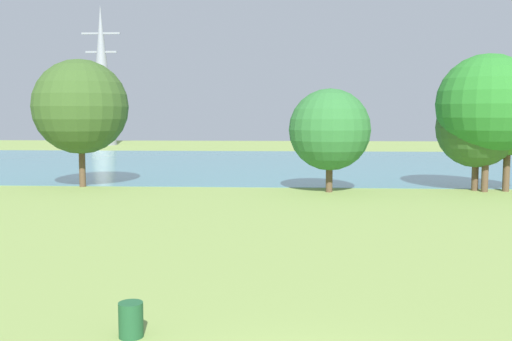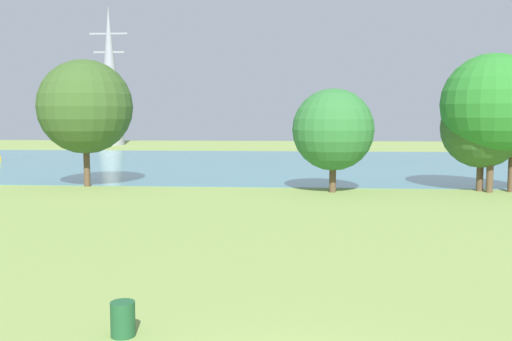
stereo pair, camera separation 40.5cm
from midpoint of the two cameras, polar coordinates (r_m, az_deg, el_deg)
name	(u,v)px [view 2 (the right image)]	position (r m, az deg, el deg)	size (l,w,h in m)	color
ground_plane	(297,206)	(32.08, 4.42, -3.51)	(160.00, 160.00, 0.00)	#7F994C
litter_bin	(123,319)	(13.84, -12.18, -14.15)	(0.56, 0.56, 0.80)	#1E512D
water_surface	(298,163)	(59.90, 4.37, 0.70)	(140.00, 40.00, 0.02)	teal
tree_west_far	(85,107)	(42.08, -16.26, 6.06)	(6.55, 6.55, 8.87)	brown
tree_west_near	(333,130)	(37.69, 7.95, 4.01)	(5.30, 5.30, 6.73)	brown
tree_east_near	(482,128)	(40.80, 21.67, 3.93)	(5.27, 5.27, 6.82)	brown
tree_mid_shore	(493,104)	(40.29, 22.60, 6.05)	(6.52, 6.52, 8.97)	brown
electricity_pylon	(110,76)	(99.86, -14.14, 9.06)	(6.40, 4.40, 22.93)	gray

